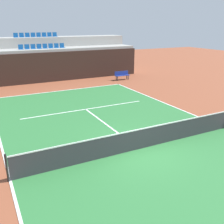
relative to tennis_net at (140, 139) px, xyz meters
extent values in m
plane|color=brown|center=(0.00, 0.00, -0.51)|extent=(80.00, 80.00, 0.00)
cube|color=#2D7238|center=(0.00, 0.00, -0.50)|extent=(11.00, 24.00, 0.01)
cube|color=white|center=(0.00, 11.95, -0.50)|extent=(11.00, 0.10, 0.00)
cube|color=white|center=(-5.45, 0.00, -0.50)|extent=(0.10, 24.00, 0.00)
cube|color=white|center=(0.00, 6.40, -0.50)|extent=(8.26, 0.10, 0.00)
cube|color=white|center=(0.00, 3.20, -0.50)|extent=(0.10, 6.40, 0.00)
cube|color=black|center=(0.00, 15.95, 0.88)|extent=(19.05, 0.30, 2.77)
cube|color=#9E9E99|center=(0.00, 17.30, 1.00)|extent=(19.05, 2.40, 3.01)
cube|color=#9E9E99|center=(0.00, 19.70, 1.48)|extent=(19.05, 2.40, 3.99)
cube|color=#145193|center=(-1.99, 17.30, 2.53)|extent=(0.44, 0.44, 0.04)
cube|color=#145193|center=(-1.99, 17.50, 2.75)|extent=(0.44, 0.04, 0.40)
cube|color=#145193|center=(-1.42, 17.30, 2.53)|extent=(0.44, 0.44, 0.04)
cube|color=#145193|center=(-1.42, 17.50, 2.75)|extent=(0.44, 0.04, 0.40)
cube|color=#145193|center=(-0.85, 17.30, 2.53)|extent=(0.44, 0.44, 0.04)
cube|color=#145193|center=(-0.85, 17.50, 2.75)|extent=(0.44, 0.04, 0.40)
cube|color=#145193|center=(-0.28, 17.30, 2.53)|extent=(0.44, 0.44, 0.04)
cube|color=#145193|center=(-0.28, 17.50, 2.75)|extent=(0.44, 0.04, 0.40)
cube|color=#145193|center=(0.28, 17.30, 2.53)|extent=(0.44, 0.44, 0.04)
cube|color=#145193|center=(0.28, 17.50, 2.75)|extent=(0.44, 0.04, 0.40)
cube|color=#145193|center=(0.85, 17.30, 2.53)|extent=(0.44, 0.44, 0.04)
cube|color=#145193|center=(0.85, 17.50, 2.75)|extent=(0.44, 0.04, 0.40)
cube|color=#145193|center=(1.42, 17.30, 2.53)|extent=(0.44, 0.44, 0.04)
cube|color=#145193|center=(1.42, 17.50, 2.75)|extent=(0.44, 0.04, 0.40)
cube|color=#145193|center=(1.99, 17.30, 2.53)|extent=(0.44, 0.44, 0.04)
cube|color=#145193|center=(1.99, 17.50, 2.75)|extent=(0.44, 0.04, 0.40)
cube|color=#145193|center=(-1.99, 19.70, 3.50)|extent=(0.44, 0.44, 0.04)
cube|color=#145193|center=(-1.99, 19.90, 3.72)|extent=(0.44, 0.04, 0.40)
cube|color=#145193|center=(-1.42, 19.70, 3.50)|extent=(0.44, 0.44, 0.04)
cube|color=#145193|center=(-1.42, 19.90, 3.72)|extent=(0.44, 0.04, 0.40)
cube|color=#145193|center=(-0.85, 19.70, 3.50)|extent=(0.44, 0.44, 0.04)
cube|color=#145193|center=(-0.85, 19.90, 3.72)|extent=(0.44, 0.04, 0.40)
cube|color=#145193|center=(-0.28, 19.70, 3.50)|extent=(0.44, 0.44, 0.04)
cube|color=#145193|center=(-0.28, 19.90, 3.72)|extent=(0.44, 0.04, 0.40)
cube|color=#145193|center=(0.28, 19.70, 3.50)|extent=(0.44, 0.44, 0.04)
cube|color=#145193|center=(0.28, 19.90, 3.72)|extent=(0.44, 0.04, 0.40)
cube|color=#145193|center=(0.85, 19.70, 3.50)|extent=(0.44, 0.44, 0.04)
cube|color=#145193|center=(0.85, 19.90, 3.72)|extent=(0.44, 0.04, 0.40)
cube|color=#145193|center=(1.42, 19.70, 3.50)|extent=(0.44, 0.44, 0.04)
cube|color=#145193|center=(1.42, 19.90, 3.72)|extent=(0.44, 0.04, 0.40)
cube|color=#145193|center=(1.99, 19.70, 3.50)|extent=(0.44, 0.44, 0.04)
cube|color=#145193|center=(1.99, 19.90, 3.72)|extent=(0.44, 0.04, 0.40)
cylinder|color=black|center=(-5.50, 0.00, 0.04)|extent=(0.08, 0.08, 1.07)
cube|color=#333338|center=(0.00, 0.00, -0.04)|extent=(10.90, 0.02, 0.92)
cube|color=white|center=(0.00, 0.00, 0.45)|extent=(10.90, 0.04, 0.05)
cube|color=navy|center=(6.73, 13.51, -0.06)|extent=(1.50, 0.40, 0.05)
cube|color=navy|center=(6.73, 13.69, 0.16)|extent=(1.50, 0.04, 0.36)
cube|color=#2D2D33|center=(6.13, 13.37, -0.30)|extent=(0.06, 0.06, 0.42)
cube|color=#2D2D33|center=(7.33, 13.37, -0.30)|extent=(0.06, 0.06, 0.42)
cube|color=#2D2D33|center=(6.13, 13.65, -0.30)|extent=(0.06, 0.06, 0.42)
cube|color=#2D2D33|center=(7.33, 13.65, -0.30)|extent=(0.06, 0.06, 0.42)
camera|label=1|loc=(-5.91, -8.79, 4.81)|focal=42.01mm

